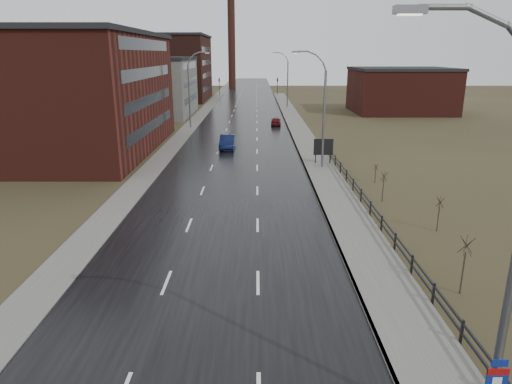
{
  "coord_description": "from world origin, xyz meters",
  "views": [
    {
      "loc": [
        2.22,
        -8.55,
        11.05
      ],
      "look_at": [
        2.2,
        17.94,
        3.0
      ],
      "focal_mm": 32.0,
      "sensor_mm": 36.0,
      "label": 1
    }
  ],
  "objects_px": {
    "streetlight_main": "(503,260)",
    "billboard": "(323,148)",
    "car_far": "(276,122)",
    "car_near": "(227,142)"
  },
  "relations": [
    {
      "from": "streetlight_main",
      "to": "billboard",
      "type": "relative_size",
      "value": 4.43
    },
    {
      "from": "billboard",
      "to": "car_far",
      "type": "bearing_deg",
      "value": 97.95
    },
    {
      "from": "streetlight_main",
      "to": "billboard",
      "type": "height_order",
      "value": "streetlight_main"
    },
    {
      "from": "streetlight_main",
      "to": "car_far",
      "type": "distance_m",
      "value": 62.74
    },
    {
      "from": "car_near",
      "to": "car_far",
      "type": "xyz_separation_m",
      "value": [
        6.62,
        18.81,
        -0.17
      ]
    },
    {
      "from": "streetlight_main",
      "to": "car_far",
      "type": "bearing_deg",
      "value": 92.87
    },
    {
      "from": "streetlight_main",
      "to": "billboard",
      "type": "xyz_separation_m",
      "value": [
        0.63,
        35.54,
        -4.26
      ]
    },
    {
      "from": "car_near",
      "to": "car_far",
      "type": "distance_m",
      "value": 19.94
    },
    {
      "from": "streetlight_main",
      "to": "car_far",
      "type": "xyz_separation_m",
      "value": [
        -3.13,
        62.43,
        -5.4
      ]
    },
    {
      "from": "streetlight_main",
      "to": "car_far",
      "type": "relative_size",
      "value": 3.14
    }
  ]
}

